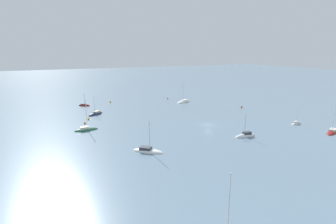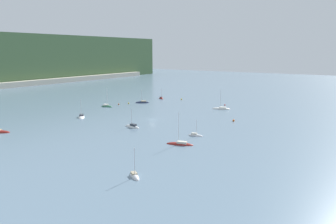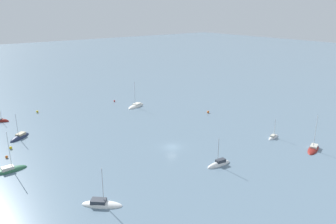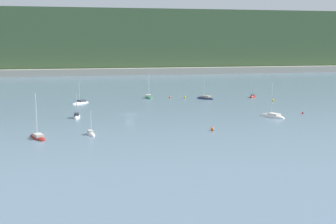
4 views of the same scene
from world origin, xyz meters
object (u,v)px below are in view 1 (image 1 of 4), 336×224
object	(u,v)px
sailboat_2	(332,132)
mooring_buoy_0	(242,107)
sailboat_5	(184,102)
sailboat_7	(148,151)
mooring_buoy_2	(110,102)
sailboat_4	(84,106)
mooring_buoy_1	(168,98)
mooring_buoy_3	(88,119)
sailboat_9	(96,114)
mooring_buoy_4	(85,123)
sailboat_1	(296,124)
sailboat_8	(86,130)
sailboat_3	(245,136)

from	to	relation	value
sailboat_2	mooring_buoy_0	bearing A→B (deg)	-109.10
sailboat_5	sailboat_7	distance (m)	63.06
mooring_buoy_2	sailboat_4	bearing A→B (deg)	100.92
mooring_buoy_1	mooring_buoy_3	bearing A→B (deg)	118.37
sailboat_2	mooring_buoy_3	distance (m)	77.62
sailboat_9	mooring_buoy_4	distance (m)	13.03
mooring_buoy_0	mooring_buoy_2	distance (m)	59.05
mooring_buoy_4	sailboat_5	bearing A→B (deg)	-69.94
sailboat_1	sailboat_7	bearing A→B (deg)	170.41
sailboat_9	mooring_buoy_0	xyz separation A→B (m)	(-15.96, -57.44, 0.31)
sailboat_5	sailboat_8	bearing A→B (deg)	5.47
mooring_buoy_1	mooring_buoy_4	size ratio (longest dim) A/B	0.90
mooring_buoy_3	mooring_buoy_4	distance (m)	5.47
sailboat_8	sailboat_4	bearing A→B (deg)	81.01
sailboat_7	mooring_buoy_0	distance (m)	61.01
sailboat_9	mooring_buoy_1	world-z (taller)	sailboat_9
mooring_buoy_0	mooring_buoy_1	bearing A→B (deg)	29.56
sailboat_1	mooring_buoy_1	distance (m)	62.22
mooring_buoy_0	mooring_buoy_4	xyz separation A→B (m)	(4.38, 63.43, -0.07)
sailboat_7	sailboat_9	size ratio (longest dim) A/B	1.03
mooring_buoy_1	sailboat_9	bearing A→B (deg)	113.07
sailboat_2	sailboat_9	size ratio (longest dim) A/B	1.24
sailboat_8	mooring_buoy_3	xyz separation A→B (m)	(12.56, -3.03, 0.26)
sailboat_9	mooring_buoy_4	bearing A→B (deg)	25.82
sailboat_4	sailboat_1	bearing A→B (deg)	-8.17
sailboat_1	sailboat_4	bearing A→B (deg)	122.89
mooring_buoy_4	sailboat_2	bearing A→B (deg)	-124.05
sailboat_3	mooring_buoy_0	world-z (taller)	sailboat_3
mooring_buoy_4	mooring_buoy_3	bearing A→B (deg)	-22.79
sailboat_3	sailboat_5	world-z (taller)	sailboat_5
sailboat_8	mooring_buoy_0	distance (m)	64.42
sailboat_1	mooring_buoy_3	distance (m)	70.28
sailboat_5	sailboat_1	bearing A→B (deg)	84.27
sailboat_4	sailboat_5	size ratio (longest dim) A/B	0.63
sailboat_3	mooring_buoy_4	distance (m)	50.85
sailboat_1	mooring_buoy_0	size ratio (longest dim) A/B	7.43
mooring_buoy_4	sailboat_1	bearing A→B (deg)	-117.02
sailboat_3	sailboat_7	xyz separation A→B (m)	(1.99, 28.78, -0.01)
sailboat_3	sailboat_5	bearing A→B (deg)	-96.29
sailboat_9	mooring_buoy_1	distance (m)	42.36
sailboat_3	sailboat_9	bearing A→B (deg)	-50.15
sailboat_8	mooring_buoy_2	size ratio (longest dim) A/B	13.08
sailboat_2	mooring_buoy_1	world-z (taller)	sailboat_2
sailboat_3	mooring_buoy_0	bearing A→B (deg)	-125.94
sailboat_8	sailboat_1	bearing A→B (deg)	-21.02
sailboat_8	mooring_buoy_1	distance (m)	58.13
sailboat_3	sailboat_4	bearing A→B (deg)	-57.85
sailboat_7	sailboat_3	bearing A→B (deg)	39.37
sailboat_4	mooring_buoy_4	distance (m)	30.27
sailboat_2	sailboat_3	bearing A→B (deg)	-37.86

